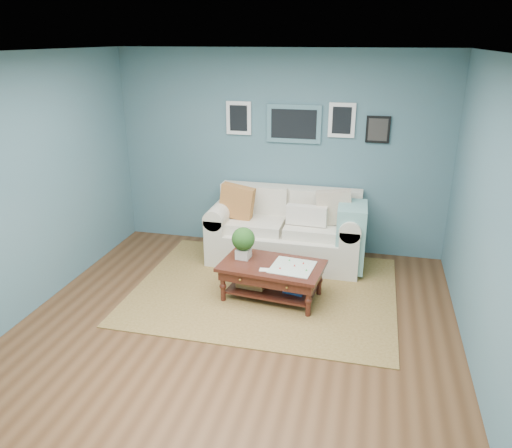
% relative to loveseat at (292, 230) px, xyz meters
% --- Properties ---
extents(room_shell, '(5.00, 5.02, 2.70)m').
position_rel_loveseat_xyz_m(room_shell, '(-0.28, -1.97, 0.94)').
color(room_shell, brown).
rests_on(room_shell, ground).
extents(area_rug, '(3.03, 2.42, 0.01)m').
position_rel_loveseat_xyz_m(area_rug, '(-0.16, -0.93, -0.42)').
color(area_rug, brown).
rests_on(area_rug, ground).
extents(loveseat, '(2.02, 0.92, 1.04)m').
position_rel_loveseat_xyz_m(loveseat, '(0.00, 0.00, 0.00)').
color(loveseat, white).
rests_on(loveseat, ground).
extents(coffee_table, '(1.21, 0.79, 0.80)m').
position_rel_loveseat_xyz_m(coffee_table, '(-0.11, -1.08, -0.07)').
color(coffee_table, '#34120B').
rests_on(coffee_table, ground).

